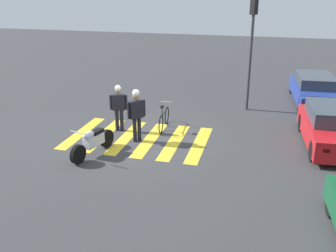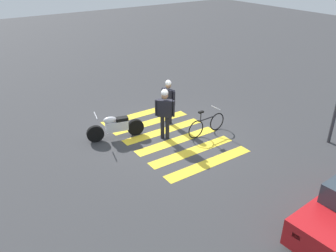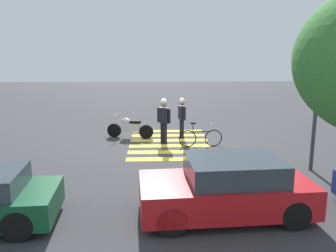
{
  "view_description": "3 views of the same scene",
  "coord_description": "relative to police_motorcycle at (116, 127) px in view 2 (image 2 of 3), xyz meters",
  "views": [
    {
      "loc": [
        12.17,
        4.29,
        5.29
      ],
      "look_at": [
        0.61,
        1.28,
        0.82
      ],
      "focal_mm": 40.9,
      "sensor_mm": 36.0,
      "label": 1
    },
    {
      "loc": [
        6.38,
        9.27,
        6.09
      ],
      "look_at": [
        0.57,
        0.72,
        0.87
      ],
      "focal_mm": 37.0,
      "sensor_mm": 36.0,
      "label": 2
    },
    {
      "loc": [
        0.6,
        14.33,
        3.79
      ],
      "look_at": [
        0.11,
        1.11,
        0.96
      ],
      "focal_mm": 37.85,
      "sensor_mm": 36.0,
      "label": 3
    }
  ],
  "objects": [
    {
      "name": "officer_by_motorcycle",
      "position": [
        -2.28,
        0.02,
        0.58
      ],
      "size": [
        0.31,
        0.65,
        1.78
      ],
      "color": "black",
      "rests_on": "ground_plane"
    },
    {
      "name": "police_motorcycle",
      "position": [
        0.0,
        0.0,
        0.0
      ],
      "size": [
        2.07,
        0.78,
        1.03
      ],
      "color": "black",
      "rests_on": "ground_plane"
    },
    {
      "name": "officer_on_foot",
      "position": [
        -1.46,
        1.01,
        0.66
      ],
      "size": [
        0.54,
        0.5,
        1.9
      ],
      "color": "black",
      "rests_on": "ground_plane"
    },
    {
      "name": "leaning_bicycle",
      "position": [
        -2.91,
        1.6,
        -0.07
      ],
      "size": [
        1.75,
        0.46,
        1.01
      ],
      "color": "black",
      "rests_on": "ground_plane"
    },
    {
      "name": "crosswalk_stripes",
      "position": [
        -1.7,
        0.96,
        -0.45
      ],
      "size": [
        3.31,
        4.95,
        0.01
      ],
      "color": "yellow",
      "rests_on": "ground_plane"
    },
    {
      "name": "ground_plane",
      "position": [
        -1.7,
        0.96,
        -0.45
      ],
      "size": [
        60.0,
        60.0,
        0.0
      ],
      "primitive_type": "plane",
      "color": "#38383A"
    }
  ]
}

